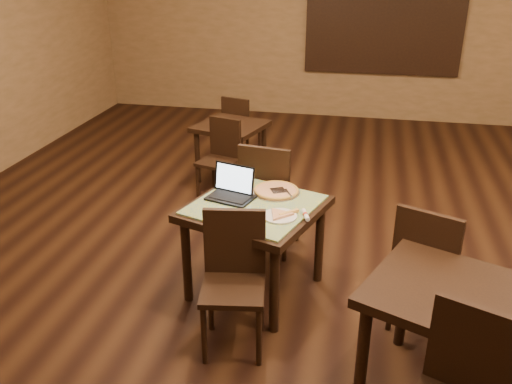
% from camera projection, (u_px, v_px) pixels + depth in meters
% --- Properties ---
extents(ground, '(10.00, 10.00, 0.00)m').
position_uv_depth(ground, '(308.00, 286.00, 4.42)').
color(ground, black).
rests_on(ground, ground).
extents(wall_back, '(8.00, 0.02, 3.00)m').
position_uv_depth(wall_back, '(351.00, 21.00, 8.27)').
color(wall_back, '#96734C').
rests_on(wall_back, ground).
extents(mural, '(2.34, 0.05, 1.64)m').
position_uv_depth(mural, '(384.00, 19.00, 8.12)').
color(mural, '#235183').
rests_on(mural, wall_back).
extents(tiled_table, '(1.16, 1.16, 0.76)m').
position_uv_depth(tiled_table, '(255.00, 216.00, 4.11)').
color(tiled_table, black).
rests_on(tiled_table, ground).
extents(chair_main_near, '(0.48, 0.48, 0.96)m').
position_uv_depth(chair_main_near, '(234.00, 272.00, 3.61)').
color(chair_main_near, black).
rests_on(chair_main_near, ground).
extents(chair_main_far, '(0.51, 0.51, 1.04)m').
position_uv_depth(chair_main_far, '(268.00, 193.00, 4.69)').
color(chair_main_far, black).
rests_on(chair_main_far, ground).
extents(laptop, '(0.39, 0.35, 0.23)m').
position_uv_depth(laptop, '(232.00, 189.00, 4.18)').
color(laptop, black).
rests_on(laptop, tiled_table).
extents(plate, '(0.25, 0.25, 0.01)m').
position_uv_depth(plate, '(280.00, 216.00, 3.87)').
color(plate, white).
rests_on(plate, tiled_table).
extents(pizza_slice, '(0.30, 0.30, 0.02)m').
position_uv_depth(pizza_slice, '(280.00, 214.00, 3.86)').
color(pizza_slice, beige).
rests_on(pizza_slice, plate).
extents(pizza_pan, '(0.37, 0.37, 0.01)m').
position_uv_depth(pizza_pan, '(276.00, 192.00, 4.26)').
color(pizza_pan, silver).
rests_on(pizza_pan, tiled_table).
extents(pizza_whole, '(0.35, 0.35, 0.02)m').
position_uv_depth(pizza_whole, '(276.00, 190.00, 4.25)').
color(pizza_whole, beige).
rests_on(pizza_whole, pizza_pan).
extents(spatula, '(0.22, 0.28, 0.01)m').
position_uv_depth(spatula, '(278.00, 190.00, 4.23)').
color(spatula, silver).
rests_on(spatula, pizza_whole).
extents(napkin_roll, '(0.08, 0.16, 0.04)m').
position_uv_depth(napkin_roll, '(306.00, 215.00, 3.86)').
color(napkin_roll, white).
rests_on(napkin_roll, tiled_table).
extents(other_table_b, '(0.89, 0.89, 0.67)m').
position_uv_depth(other_table_b, '(231.00, 134.00, 6.28)').
color(other_table_b, black).
rests_on(other_table_b, ground).
extents(other_table_b_chair_near, '(0.47, 0.47, 0.87)m').
position_uv_depth(other_table_b_chair_near, '(221.00, 154.00, 5.85)').
color(other_table_b_chair_near, black).
rests_on(other_table_b_chair_near, ground).
extents(other_table_b_chair_far, '(0.47, 0.47, 0.87)m').
position_uv_depth(other_table_b_chair_far, '(239.00, 126.00, 6.76)').
color(other_table_b_chair_far, black).
rests_on(other_table_b_chair_far, ground).
extents(other_table_c, '(1.08, 1.08, 0.77)m').
position_uv_depth(other_table_c, '(444.00, 307.00, 3.10)').
color(other_table_c, black).
rests_on(other_table_c, ground).
extents(other_table_c_chair_far, '(0.57, 0.57, 1.00)m').
position_uv_depth(other_table_c_chair_far, '(428.00, 264.00, 3.67)').
color(other_table_c_chair_far, black).
rests_on(other_table_c_chair_far, ground).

